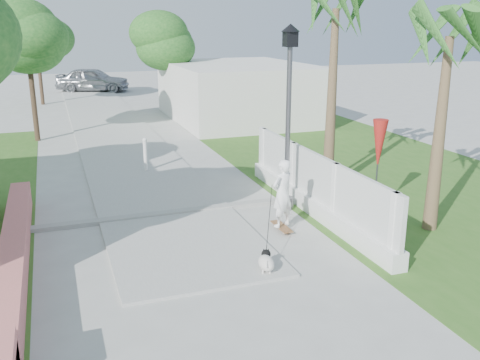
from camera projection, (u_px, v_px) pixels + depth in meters
name	position (u px, v px, depth m)	size (l,w,h in m)	color
ground	(258.00, 357.00, 7.43)	(90.00, 90.00, 0.00)	#B7B7B2
path_strip	(105.00, 119.00, 25.49)	(3.20, 36.00, 0.06)	#B7B7B2
curb	(167.00, 214.00, 12.84)	(6.50, 0.25, 0.10)	#999993
grass_right	(372.00, 169.00, 16.90)	(8.00, 20.00, 0.01)	#35641F
pink_wall	(13.00, 266.00, 9.49)	(0.45, 8.20, 0.80)	#D56E6D
lattice_fence	(314.00, 192.00, 12.88)	(0.35, 7.00, 1.50)	white
building_right	(238.00, 92.00, 25.24)	(6.00, 8.00, 2.60)	silver
street_lamp	(288.00, 112.00, 12.64)	(0.44, 0.44, 4.44)	#59595E
bollard	(145.00, 154.00, 16.36)	(0.14, 0.14, 1.09)	white
patio_umbrella	(379.00, 145.00, 12.55)	(0.36, 0.36, 2.30)	#59595E
tree_path_left	(27.00, 40.00, 19.82)	(3.40, 3.40, 5.23)	#4C3826
tree_path_right	(169.00, 43.00, 25.51)	(3.00, 3.00, 4.79)	#4C3826
tree_path_far	(36.00, 34.00, 28.92)	(3.20, 3.20, 5.17)	#4C3826
palm_far	(335.00, 21.00, 13.50)	(1.80, 1.80, 5.30)	brown
palm_near	(449.00, 48.00, 10.92)	(1.80, 1.80, 4.70)	brown
skateboarder	(271.00, 212.00, 11.00)	(1.47, 2.08, 1.62)	brown
dog	(266.00, 262.00, 9.87)	(0.41, 0.57, 0.41)	silver
parked_car	(93.00, 80.00, 35.25)	(1.87, 4.66, 1.59)	#979A9E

